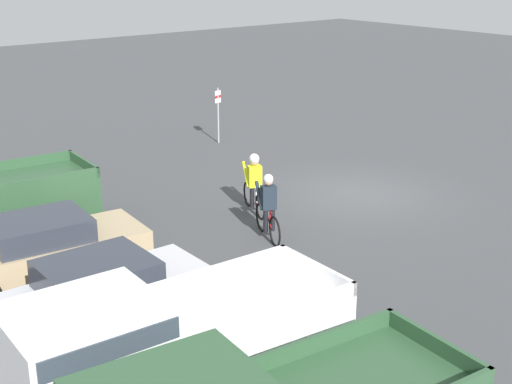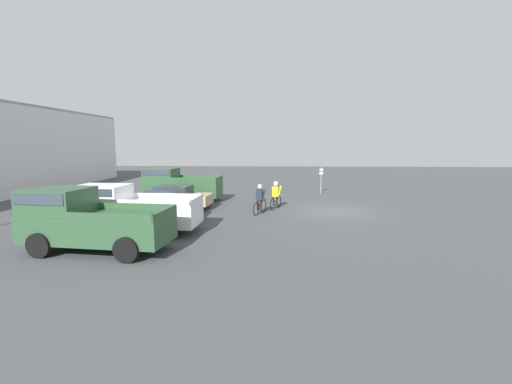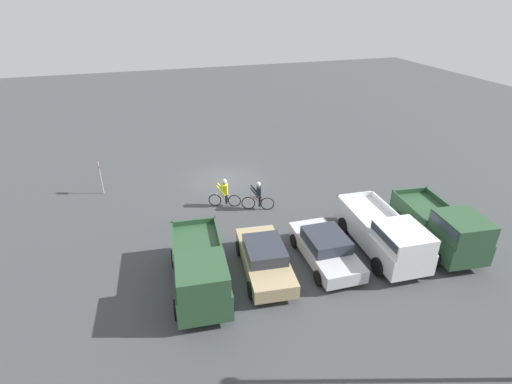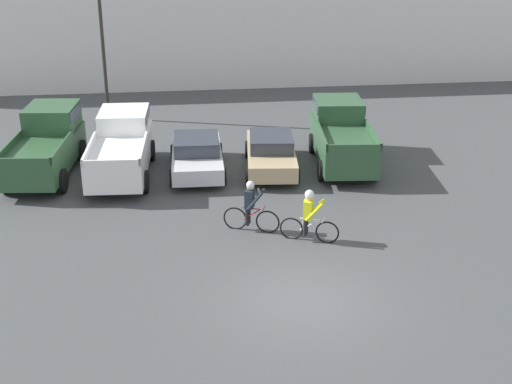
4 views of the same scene
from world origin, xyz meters
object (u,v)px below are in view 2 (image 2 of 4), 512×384
cyclist_0 (276,194)px  cyclist_1 (260,199)px  pickup_truck_2 (178,184)px  sedan_0 (157,205)px  pickup_truck_1 (128,208)px  fire_lane_sign (321,178)px  pickup_truck_0 (86,219)px  sedan_1 (174,197)px

cyclist_0 → cyclist_1: (-1.66, 0.90, -0.03)m
cyclist_0 → pickup_truck_2: bearing=69.2°
sedan_0 → pickup_truck_1: bearing=173.3°
pickup_truck_2 → pickup_truck_1: bearing=-179.1°
fire_lane_sign → pickup_truck_2: bearing=111.3°
cyclist_0 → fire_lane_sign: (6.56, -3.62, 0.39)m
sedan_0 → cyclist_1: size_ratio=2.60×
pickup_truck_0 → cyclist_1: 9.24m
sedan_0 → cyclist_1: (1.43, -5.34, 0.14)m
sedan_0 → pickup_truck_2: 5.67m
sedan_0 → cyclist_0: cyclist_0 is taller
pickup_truck_2 → cyclist_0: size_ratio=3.06×
pickup_truck_2 → cyclist_1: bearing=-125.9°
cyclist_1 → fire_lane_sign: (8.22, -4.52, 0.42)m
pickup_truck_1 → sedan_0: bearing=-6.7°
fire_lane_sign → pickup_truck_1: bearing=140.7°
cyclist_0 → cyclist_1: bearing=151.4°
pickup_truck_0 → fire_lane_sign: pickup_truck_0 is taller
cyclist_0 → pickup_truck_1: bearing=131.8°
cyclist_0 → fire_lane_sign: size_ratio=0.84×
sedan_0 → cyclist_0: (3.09, -6.24, 0.17)m
pickup_truck_0 → pickup_truck_1: pickup_truck_0 is taller
cyclist_0 → sedan_1: bearing=92.7°
pickup_truck_0 → sedan_0: 5.62m
pickup_truck_1 → sedan_0: 2.82m
pickup_truck_0 → fire_lane_sign: (15.21, -10.55, 0.07)m
sedan_1 → fire_lane_sign: 11.96m
sedan_0 → sedan_1: sedan_1 is taller
pickup_truck_0 → cyclist_0: pickup_truck_0 is taller
pickup_truck_1 → pickup_truck_2: 8.41m
sedan_1 → pickup_truck_1: bearing=175.9°
sedan_0 → cyclist_1: 5.53m
sedan_0 → pickup_truck_2: pickup_truck_2 is taller
pickup_truck_1 → sedan_1: size_ratio=1.19×
pickup_truck_1 → cyclist_1: size_ratio=3.24×
pickup_truck_1 → sedan_1: bearing=-4.1°
pickup_truck_0 → cyclist_0: 11.08m
cyclist_1 → pickup_truck_0: bearing=139.2°
pickup_truck_0 → pickup_truck_1: (2.77, -0.37, -0.10)m
pickup_truck_0 → fire_lane_sign: bearing=-34.8°
pickup_truck_1 → sedan_0: size_ratio=1.25×
pickup_truck_0 → sedan_0: (5.55, -0.69, -0.49)m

